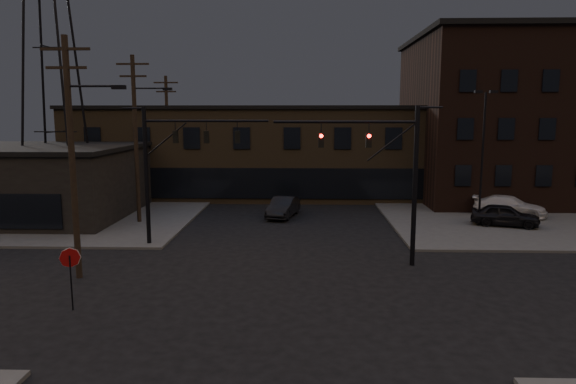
# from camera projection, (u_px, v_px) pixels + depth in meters

# --- Properties ---
(ground) EXTENTS (140.00, 140.00, 0.00)m
(ground) POSITION_uv_depth(u_px,v_px,m) (280.00, 294.00, 21.74)
(ground) COLOR black
(ground) RESTS_ON ground
(sidewalk_ne) EXTENTS (30.00, 30.00, 0.15)m
(sidewalk_ne) POSITION_uv_depth(u_px,v_px,m) (555.00, 205.00, 42.80)
(sidewalk_ne) COLOR #474744
(sidewalk_ne) RESTS_ON ground
(sidewalk_nw) EXTENTS (30.00, 30.00, 0.15)m
(sidewalk_nw) POSITION_uv_depth(u_px,v_px,m) (37.00, 202.00, 44.15)
(sidewalk_nw) COLOR #474744
(sidewalk_nw) RESTS_ON ground
(building_row) EXTENTS (40.00, 12.00, 8.00)m
(building_row) POSITION_uv_depth(u_px,v_px,m) (293.00, 152.00, 48.82)
(building_row) COLOR #4C3C28
(building_row) RESTS_ON ground
(building_right) EXTENTS (22.00, 16.00, 14.00)m
(building_right) POSITION_uv_depth(u_px,v_px,m) (539.00, 121.00, 45.72)
(building_right) COLOR black
(building_right) RESTS_ON ground
(building_left) EXTENTS (16.00, 12.00, 5.00)m
(building_left) POSITION_uv_depth(u_px,v_px,m) (19.00, 184.00, 37.79)
(building_left) COLOR black
(building_left) RESTS_ON ground
(traffic_signal_near) EXTENTS (7.12, 0.24, 8.00)m
(traffic_signal_near) POSITION_uv_depth(u_px,v_px,m) (392.00, 168.00, 25.29)
(traffic_signal_near) COLOR black
(traffic_signal_near) RESTS_ON ground
(traffic_signal_far) EXTENTS (7.12, 0.24, 8.00)m
(traffic_signal_far) POSITION_uv_depth(u_px,v_px,m) (168.00, 160.00, 29.10)
(traffic_signal_far) COLOR black
(traffic_signal_far) RESTS_ON ground
(stop_sign) EXTENTS (0.72, 0.33, 2.48)m
(stop_sign) POSITION_uv_depth(u_px,v_px,m) (70.00, 264.00, 19.75)
(stop_sign) COLOR black
(stop_sign) RESTS_ON ground
(utility_pole_near) EXTENTS (3.70, 0.28, 11.00)m
(utility_pole_near) POSITION_uv_depth(u_px,v_px,m) (73.00, 152.00, 23.13)
(utility_pole_near) COLOR black
(utility_pole_near) RESTS_ON ground
(utility_pole_mid) EXTENTS (3.70, 0.28, 11.50)m
(utility_pole_mid) POSITION_uv_depth(u_px,v_px,m) (137.00, 136.00, 34.98)
(utility_pole_mid) COLOR black
(utility_pole_mid) RESTS_ON ground
(utility_pole_far) EXTENTS (2.20, 0.28, 11.00)m
(utility_pole_far) POSITION_uv_depth(u_px,v_px,m) (168.00, 134.00, 46.92)
(utility_pole_far) COLOR black
(utility_pole_far) RESTS_ON ground
(transmission_tower) EXTENTS (7.00, 7.00, 25.00)m
(transmission_tower) POSITION_uv_depth(u_px,v_px,m) (50.00, 47.00, 38.21)
(transmission_tower) COLOR black
(transmission_tower) RESTS_ON ground
(lot_light_a) EXTENTS (1.50, 0.28, 9.14)m
(lot_light_a) POSITION_uv_depth(u_px,v_px,m) (483.00, 145.00, 34.36)
(lot_light_a) COLOR black
(lot_light_a) RESTS_ON ground
(lot_light_b) EXTENTS (1.50, 0.28, 9.14)m
(lot_light_b) POSITION_uv_depth(u_px,v_px,m) (540.00, 142.00, 39.11)
(lot_light_b) COLOR black
(lot_light_b) RESTS_ON ground
(parked_car_lot_a) EXTENTS (4.65, 3.04, 1.47)m
(parked_car_lot_a) POSITION_uv_depth(u_px,v_px,m) (505.00, 215.00, 34.36)
(parked_car_lot_a) COLOR black
(parked_car_lot_a) RESTS_ON sidewalk_ne
(parked_car_lot_b) EXTENTS (5.46, 4.07, 1.47)m
(parked_car_lot_b) POSITION_uv_depth(u_px,v_px,m) (509.00, 206.00, 37.72)
(parked_car_lot_b) COLOR silver
(parked_car_lot_b) RESTS_ON sidewalk_ne
(car_crossing) EXTENTS (2.55, 4.77, 1.49)m
(car_crossing) POSITION_uv_depth(u_px,v_px,m) (283.00, 207.00, 38.11)
(car_crossing) COLOR black
(car_crossing) RESTS_ON ground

